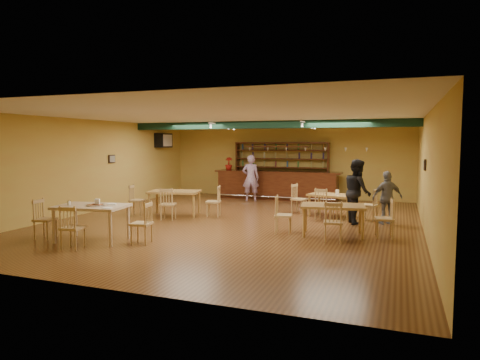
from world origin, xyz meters
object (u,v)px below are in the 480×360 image
at_px(bar_counter, 277,185).
at_px(near_table, 92,223).
at_px(dining_table_a, 175,203).
at_px(patron_bar, 251,178).
at_px(dining_table_b, 332,206).
at_px(patron_right_a, 357,191).
at_px(dining_table_d, 333,220).

relative_size(bar_counter, near_table, 3.26).
xyz_separation_m(dining_table_a, patron_bar, (1.12, 3.99, 0.51)).
relative_size(dining_table_a, dining_table_b, 1.11).
distance_m(dining_table_a, dining_table_b, 4.86).
height_order(patron_bar, patron_right_a, patron_right_a).
height_order(dining_table_d, patron_bar, patron_bar).
relative_size(dining_table_a, patron_bar, 0.86).
bearing_deg(dining_table_a, dining_table_d, -26.86).
relative_size(dining_table_b, near_table, 0.89).
xyz_separation_m(dining_table_a, dining_table_b, (4.64, 1.47, -0.04)).
bearing_deg(bar_counter, near_table, -103.33).
relative_size(bar_counter, dining_table_a, 3.28).
relative_size(patron_bar, patron_right_a, 0.99).
bearing_deg(near_table, dining_table_d, 18.28).
distance_m(dining_table_b, near_table, 7.02).
xyz_separation_m(dining_table_b, patron_right_a, (0.80, -0.80, 0.56)).
bearing_deg(patron_right_a, dining_table_a, 76.21).
distance_m(patron_bar, patron_right_a, 5.44).
xyz_separation_m(bar_counter, near_table, (-2.03, -8.55, -0.15)).
bearing_deg(patron_bar, bar_counter, -154.27).
bearing_deg(dining_table_b, dining_table_d, -66.46).
xyz_separation_m(dining_table_d, near_table, (-5.11, -2.54, 0.04)).
bearing_deg(dining_table_b, patron_bar, 159.45).
xyz_separation_m(dining_table_d, patron_bar, (-3.91, 5.19, 0.52)).
height_order(dining_table_a, dining_table_d, dining_table_a).
height_order(bar_counter, patron_bar, patron_bar).
xyz_separation_m(dining_table_a, dining_table_d, (5.03, -1.20, -0.01)).
xyz_separation_m(bar_counter, patron_bar, (-0.83, -0.83, 0.33)).
relative_size(dining_table_b, patron_right_a, 0.77).
bearing_deg(dining_table_a, patron_right_a, -6.41).
height_order(bar_counter, patron_right_a, patron_right_a).
xyz_separation_m(bar_counter, dining_table_d, (3.08, -6.01, -0.19)).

